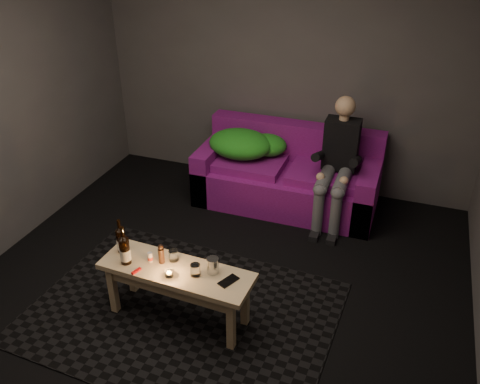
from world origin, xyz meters
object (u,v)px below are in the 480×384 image
object	(u,v)px
person	(337,161)
coffee_table	(177,278)
steel_cup	(213,265)
beer_bottle_a	(121,240)
beer_bottle_b	(125,250)
sofa	(288,177)

from	to	relation	value
person	coffee_table	world-z (taller)	person
steel_cup	person	bearing A→B (deg)	72.55
coffee_table	steel_cup	world-z (taller)	steel_cup
person	beer_bottle_a	bearing A→B (deg)	-126.27
beer_bottle_b	steel_cup	size ratio (longest dim) A/B	2.59
steel_cup	beer_bottle_b	bearing A→B (deg)	-169.99
coffee_table	beer_bottle_a	distance (m)	0.51
coffee_table	beer_bottle_b	world-z (taller)	beer_bottle_b
beer_bottle_a	beer_bottle_b	size ratio (longest dim) A/B	0.90
sofa	beer_bottle_b	xyz separation A→B (m)	(-0.69, -2.03, 0.30)
sofa	beer_bottle_a	xyz separation A→B (m)	(-0.79, -1.92, 0.29)
person	beer_bottle_a	world-z (taller)	person
person	beer_bottle_a	size ratio (longest dim) A/B	4.35
sofa	beer_bottle_b	distance (m)	2.17
sofa	beer_bottle_a	world-z (taller)	sofa
sofa	beer_bottle_b	world-z (taller)	sofa
coffee_table	beer_bottle_a	world-z (taller)	beer_bottle_a
beer_bottle_b	beer_bottle_a	bearing A→B (deg)	131.96
sofa	steel_cup	distance (m)	1.93
steel_cup	coffee_table	bearing A→B (deg)	-168.26
sofa	steel_cup	xyz separation A→B (m)	(-0.05, -1.92, 0.24)
coffee_table	beer_bottle_b	size ratio (longest dim) A/B	3.72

